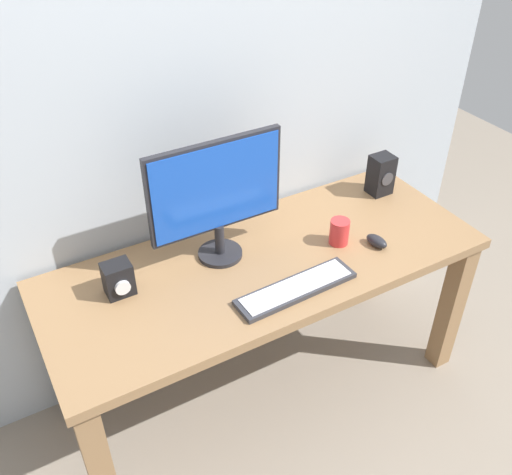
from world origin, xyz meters
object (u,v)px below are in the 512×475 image
speaker_right (381,175)px  monitor (216,194)px  audio_controller (118,279)px  coffee_mug (339,232)px  keyboard_primary (296,288)px  desk (265,284)px  mouse (377,241)px

speaker_right → monitor: bearing=-176.8°
audio_controller → coffee_mug: size_ratio=1.21×
monitor → keyboard_primary: (0.14, -0.32, -0.26)m
keyboard_primary → monitor: bearing=113.7°
keyboard_primary → desk: bearing=92.0°
keyboard_primary → mouse: (0.41, 0.07, 0.01)m
coffee_mug → keyboard_primary: bearing=-152.5°
speaker_right → coffee_mug: (-0.37, -0.21, -0.04)m
speaker_right → audio_controller: (-1.21, -0.07, -0.03)m
audio_controller → speaker_right: bearing=3.3°
speaker_right → coffee_mug: 0.43m
monitor → coffee_mug: bearing=-20.8°
speaker_right → desk: bearing=-166.4°
desk → audio_controller: 0.57m
desk → mouse: 0.46m
coffee_mug → mouse: bearing=-37.4°
mouse → coffee_mug: (-0.12, 0.09, 0.03)m
desk → keyboard_primary: size_ratio=3.67×
monitor → mouse: bearing=-24.7°
monitor → mouse: 0.66m
keyboard_primary → coffee_mug: size_ratio=4.46×
mouse → keyboard_primary: bearing=178.9°
mouse → speaker_right: bearing=39.2°
mouse → audio_controller: audio_controller is taller
desk → audio_controller: (-0.53, 0.09, 0.18)m
coffee_mug → speaker_right: bearing=29.5°
speaker_right → keyboard_primary: bearing=-151.4°
desk → coffee_mug: size_ratio=16.38×
keyboard_primary → speaker_right: (0.67, 0.37, 0.08)m
speaker_right → coffee_mug: size_ratio=1.74×
mouse → speaker_right: speaker_right is taller
mouse → coffee_mug: 0.15m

